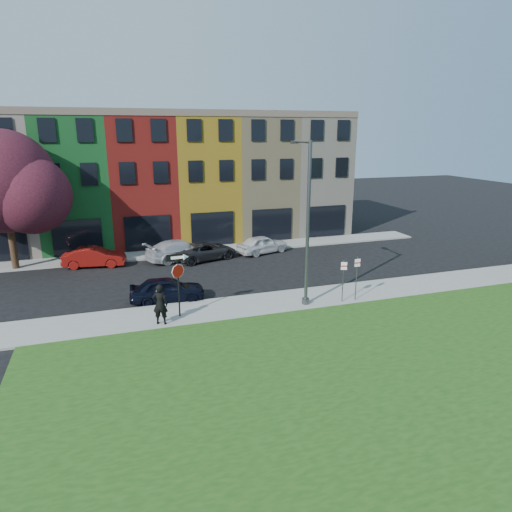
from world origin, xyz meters
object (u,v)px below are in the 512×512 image
object	(u,v)px
sedan_near	(167,289)
street_lamp	(306,224)
stop_sign	(178,272)
man	(160,304)

from	to	relation	value
sedan_near	street_lamp	distance (m)	8.27
stop_sign	man	size ratio (longest dim) A/B	1.62
man	sedan_near	distance (m)	3.33
stop_sign	man	world-z (taller)	stop_sign
man	street_lamp	xyz separation A→B (m)	(7.59, 0.43, 3.26)
sedan_near	street_lamp	bearing A→B (deg)	-108.47
man	sedan_near	xyz separation A→B (m)	(0.73, 3.22, -0.43)
street_lamp	man	bearing A→B (deg)	-175.30
stop_sign	sedan_near	world-z (taller)	stop_sign
man	street_lamp	distance (m)	8.27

